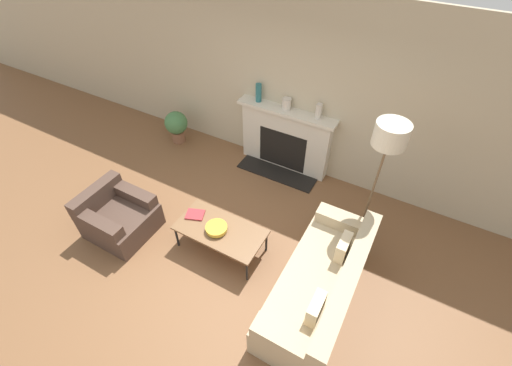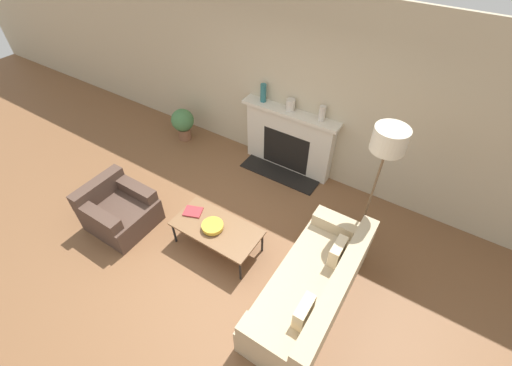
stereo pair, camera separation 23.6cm
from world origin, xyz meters
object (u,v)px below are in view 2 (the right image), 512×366
(bowl, at_px, (213,226))
(floor_lamp, at_px, (386,151))
(book, at_px, (193,212))
(mantel_vase_center_left, at_px, (291,105))
(coffee_table, at_px, (217,229))
(couch, at_px, (313,289))
(mantel_vase_left, at_px, (263,93))
(fireplace, at_px, (288,141))
(armchair_near, at_px, (119,210))
(potted_plant, at_px, (183,122))
(mantel_vase_center_right, at_px, (322,113))

(bowl, distance_m, floor_lamp, 2.37)
(book, relative_size, mantel_vase_center_left, 1.63)
(coffee_table, distance_m, bowl, 0.09)
(floor_lamp, bearing_deg, couch, -96.51)
(couch, bearing_deg, mantel_vase_left, -136.43)
(fireplace, xyz_separation_m, armchair_near, (-1.46, -2.51, -0.29))
(fireplace, xyz_separation_m, potted_plant, (-2.11, -0.34, -0.18))
(fireplace, distance_m, potted_plant, 2.14)
(mantel_vase_left, bearing_deg, fireplace, -1.57)
(couch, bearing_deg, fireplace, -144.50)
(floor_lamp, bearing_deg, armchair_near, -152.36)
(fireplace, distance_m, mantel_vase_center_right, 0.88)
(mantel_vase_left, distance_m, mantel_vase_center_right, 1.04)
(bowl, bearing_deg, potted_plant, 139.96)
(fireplace, distance_m, mantel_vase_center_left, 0.68)
(mantel_vase_center_left, bearing_deg, book, -100.70)
(coffee_table, xyz_separation_m, book, (-0.44, 0.04, 0.04))
(couch, xyz_separation_m, mantel_vase_center_left, (-1.54, 2.15, 0.93))
(coffee_table, relative_size, book, 4.04)
(fireplace, relative_size, couch, 0.84)
(bowl, relative_size, mantel_vase_center_right, 1.23)
(armchair_near, height_order, floor_lamp, floor_lamp)
(book, xyz_separation_m, mantel_vase_center_left, (0.39, 2.05, 0.81))
(floor_lamp, height_order, mantel_vase_center_right, floor_lamp)
(mantel_vase_center_right, bearing_deg, mantel_vase_left, 180.00)
(fireplace, xyz_separation_m, couch, (1.52, -2.14, -0.25))
(bowl, height_order, potted_plant, potted_plant)
(fireplace, bearing_deg, potted_plant, -170.92)
(fireplace, bearing_deg, armchair_near, -120.12)
(mantel_vase_center_right, distance_m, potted_plant, 2.79)
(potted_plant, bearing_deg, couch, -26.37)
(potted_plant, bearing_deg, armchair_near, -73.34)
(couch, relative_size, book, 6.63)
(book, height_order, floor_lamp, floor_lamp)
(floor_lamp, bearing_deg, mantel_vase_center_left, 152.21)
(mantel_vase_center_left, bearing_deg, armchair_near, -119.66)
(couch, distance_m, book, 1.94)
(book, xyz_separation_m, potted_plant, (-1.70, 1.70, -0.05))
(armchair_near, distance_m, floor_lamp, 3.78)
(bowl, xyz_separation_m, mantel_vase_center_left, (-0.03, 2.13, 0.78))
(armchair_near, height_order, mantel_vase_center_left, mantel_vase_center_left)
(fireplace, xyz_separation_m, bowl, (0.01, -2.12, -0.10))
(potted_plant, bearing_deg, book, -44.95)
(floor_lamp, relative_size, potted_plant, 3.04)
(fireplace, distance_m, bowl, 2.12)
(fireplace, height_order, mantel_vase_center_right, mantel_vase_center_right)
(couch, height_order, mantel_vase_left, mantel_vase_left)
(floor_lamp, bearing_deg, mantel_vase_left, 157.92)
(fireplace, height_order, mantel_vase_center_left, mantel_vase_center_left)
(couch, relative_size, bowl, 6.77)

